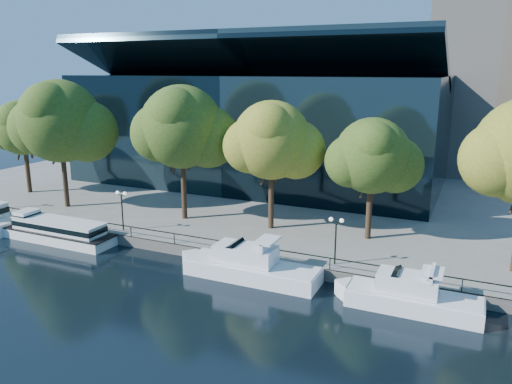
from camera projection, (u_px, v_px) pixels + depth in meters
The scene contains 14 objects.
ground at pixel (154, 265), 44.03m from camera, with size 160.00×160.00×0.00m, color black.
promenade at pixel (296, 179), 76.06m from camera, with size 90.00×67.08×1.00m.
railing at pixel (174, 234), 46.44m from camera, with size 88.20×0.08×0.99m.
convention_building at pixel (260, 129), 71.69m from camera, with size 50.00×24.57×21.43m.
tour_boat at pixel (53, 229), 50.22m from camera, with size 14.32×3.19×2.72m.
cruiser_near at pixel (246, 265), 41.17m from camera, with size 12.56×3.23×3.64m.
cruiser_far at pixel (407, 295), 35.77m from camera, with size 10.55×2.92×3.45m.
tree_0 at pixel (24, 129), 63.96m from camera, with size 8.85×7.26×12.09m.
tree_1 at pixel (61, 123), 56.71m from camera, with size 11.79×9.67×14.79m.
tree_2 at pixel (183, 129), 52.04m from camera, with size 10.95×8.98×14.35m.
tree_3 at pixel (273, 142), 48.97m from camera, with size 9.77×8.01×12.96m.
tree_4 at pixel (374, 158), 46.09m from camera, with size 8.86×7.27×11.59m.
lamp_1 at pixel (122, 201), 49.84m from camera, with size 1.26×0.36×4.03m.
lamp_2 at pixel (336, 230), 41.01m from camera, with size 1.26×0.36×4.03m.
Camera 1 is at (25.21, -33.78, 16.88)m, focal length 35.00 mm.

